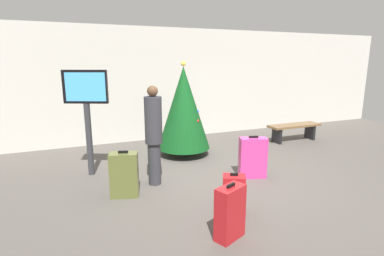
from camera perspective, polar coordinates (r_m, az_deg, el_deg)
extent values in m
plane|color=#514C47|center=(5.94, 6.94, -9.63)|extent=(16.00, 16.00, 0.00)
cube|color=beige|center=(8.88, -4.46, 8.28)|extent=(16.00, 0.20, 3.15)
cylinder|color=#4C3319|center=(7.36, -1.55, -4.35)|extent=(0.12, 0.12, 0.19)
cone|color=#0F4719|center=(7.13, -1.60, 3.82)|extent=(1.25, 1.25, 1.93)
sphere|color=#F2D84C|center=(7.04, -1.65, 12.10)|extent=(0.12, 0.12, 0.12)
sphere|color=red|center=(6.97, 1.04, 1.32)|extent=(0.08, 0.08, 0.08)
sphere|color=silver|center=(7.15, -0.79, 8.10)|extent=(0.08, 0.08, 0.08)
sphere|color=blue|center=(7.09, 0.97, 3.12)|extent=(0.08, 0.08, 0.08)
sphere|color=red|center=(7.20, -2.07, 7.86)|extent=(0.08, 0.08, 0.08)
cylinder|color=#333338|center=(6.27, -18.87, -2.10)|extent=(0.12, 0.12, 1.44)
cube|color=black|center=(6.10, -19.56, 7.36)|extent=(0.81, 0.43, 0.63)
cube|color=#4CB2F2|center=(6.06, -19.53, 7.33)|extent=(0.70, 0.33, 0.54)
cube|color=brown|center=(9.01, 18.80, 0.47)|extent=(1.58, 0.44, 0.06)
cube|color=black|center=(8.69, 15.75, -1.38)|extent=(0.08, 0.35, 0.42)
cube|color=black|center=(9.46, 21.41, -0.68)|extent=(0.08, 0.35, 0.42)
cylinder|color=#333338|center=(5.61, -7.11, -6.69)|extent=(0.23, 0.23, 0.79)
cylinder|color=#333338|center=(5.40, -7.34, 1.49)|extent=(0.42, 0.42, 0.84)
sphere|color=brown|center=(5.33, -7.49, 6.94)|extent=(0.19, 0.19, 0.19)
cube|color=#B2191E|center=(4.66, 7.88, -12.23)|extent=(0.40, 0.36, 0.58)
cube|color=black|center=(4.54, 8.00, -8.69)|extent=(0.12, 0.08, 0.04)
cube|color=#59602D|center=(5.21, -12.70, -8.62)|extent=(0.51, 0.38, 0.76)
cube|color=black|center=(5.08, -12.91, -4.44)|extent=(0.16, 0.08, 0.04)
cube|color=#E5388C|center=(6.01, 11.41, -5.51)|extent=(0.57, 0.39, 0.79)
cube|color=black|center=(5.89, 11.58, -1.66)|extent=(0.18, 0.08, 0.04)
cube|color=#B2191E|center=(4.00, 7.20, -15.63)|extent=(0.45, 0.35, 0.70)
cube|color=black|center=(3.83, 7.36, -10.72)|extent=(0.14, 0.08, 0.04)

